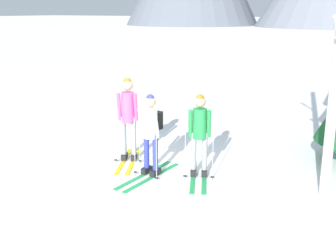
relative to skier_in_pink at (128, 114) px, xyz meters
The scene contains 4 objects.
ground_plane 1.35m from the skier_in_pink, 14.97° to the right, with size 400.00×400.00×0.00m, color white.
skier_in_pink is the anchor object (origin of this frame).
skier_in_white 1.02m from the skier_in_pink, 28.85° to the right, with size 0.61×1.81×1.68m.
skier_in_green 1.75m from the skier_in_pink, ahead, with size 0.94×1.59×1.69m.
Camera 1 is at (4.28, -6.97, 3.26)m, focal length 44.22 mm.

